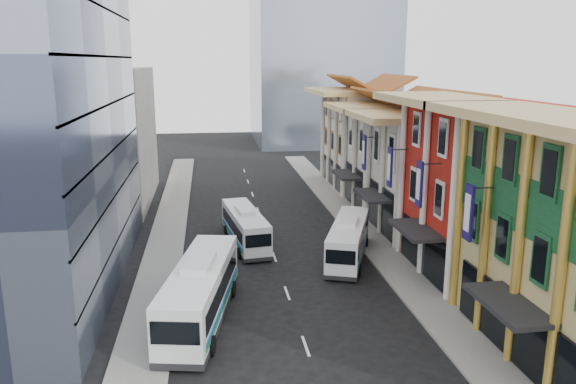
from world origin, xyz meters
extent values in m
cube|color=slate|center=(8.50, 22.00, 0.07)|extent=(3.00, 90.00, 0.15)
cube|color=slate|center=(-8.50, 22.00, 0.07)|extent=(3.00, 90.00, 0.15)
cube|color=#AF1E13|center=(14.00, 17.00, 6.00)|extent=(8.00, 10.00, 12.00)
cube|color=beige|center=(14.00, 26.50, 5.00)|extent=(8.00, 9.00, 10.00)
cube|color=beige|center=(14.00, 35.50, 5.00)|extent=(8.00, 9.00, 10.00)
cube|color=beige|center=(14.00, 46.00, 5.50)|extent=(8.00, 12.00, 11.00)
cube|color=#434E6A|center=(-17.00, 19.00, 15.00)|extent=(12.00, 26.00, 30.00)
cube|color=gray|center=(-16.00, 42.00, 7.00)|extent=(10.00, 18.00, 14.00)
camera|label=1|loc=(-4.76, -18.66, 14.74)|focal=35.00mm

